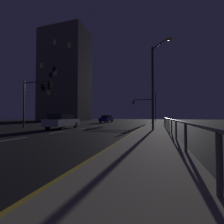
# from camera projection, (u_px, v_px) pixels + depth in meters

# --- Properties ---
(ground_plane) EXTENTS (112.00, 112.00, 0.00)m
(ground_plane) POSITION_uv_depth(u_px,v_px,m) (97.00, 126.00, 20.61)
(ground_plane) COLOR black
(ground_plane) RESTS_ON ground
(sidewalk_right) EXTENTS (2.73, 77.00, 0.14)m
(sidewalk_right) POSITION_uv_depth(u_px,v_px,m) (156.00, 127.00, 18.40)
(sidewalk_right) COLOR gray
(sidewalk_right) RESTS_ON ground
(lane_markings_center) EXTENTS (0.14, 50.00, 0.01)m
(lane_markings_center) POSITION_uv_depth(u_px,v_px,m) (106.00, 125.00, 23.95)
(lane_markings_center) COLOR silver
(lane_markings_center) RESTS_ON ground
(lane_edge_line) EXTENTS (0.14, 53.00, 0.01)m
(lane_edge_line) POSITION_uv_depth(u_px,v_px,m) (145.00, 125.00, 23.65)
(lane_edge_line) COLOR gold
(lane_edge_line) RESTS_ON ground
(car) EXTENTS (2.03, 4.48, 1.57)m
(car) POSITION_uv_depth(u_px,v_px,m) (62.00, 121.00, 16.37)
(car) COLOR silver
(car) RESTS_ON ground
(car_oncoming) EXTENTS (1.89, 4.43, 1.57)m
(car_oncoming) POSITION_uv_depth(u_px,v_px,m) (106.00, 119.00, 33.02)
(car_oncoming) COLOR navy
(car_oncoming) RESTS_ON ground
(traffic_light_far_right) EXTENTS (4.71, 0.34, 5.39)m
(traffic_light_far_right) POSITION_uv_depth(u_px,v_px,m) (143.00, 105.00, 36.62)
(traffic_light_far_right) COLOR #38383D
(traffic_light_far_right) RESTS_ON sidewalk_right
(traffic_light_near_right) EXTENTS (3.86, 0.34, 5.39)m
(traffic_light_near_right) POSITION_uv_depth(u_px,v_px,m) (35.00, 94.00, 16.98)
(traffic_light_near_right) COLOR #38383D
(traffic_light_near_right) RESTS_ON ground
(traffic_light_far_center) EXTENTS (4.39, 0.64, 5.19)m
(traffic_light_far_center) POSITION_uv_depth(u_px,v_px,m) (143.00, 105.00, 34.20)
(traffic_light_far_center) COLOR #4C4C51
(traffic_light_far_center) RESTS_ON sidewalk_right
(street_lamp_median) EXTENTS (1.66, 1.93, 7.31)m
(street_lamp_median) POSITION_uv_depth(u_px,v_px,m) (155.00, 78.00, 13.17)
(street_lamp_median) COLOR #2D3033
(street_lamp_median) RESTS_ON sidewalk_right
(street_lamp_corner) EXTENTS (0.56, 1.84, 7.65)m
(street_lamp_corner) POSITION_uv_depth(u_px,v_px,m) (156.00, 104.00, 42.16)
(street_lamp_corner) COLOR #38383D
(street_lamp_corner) RESTS_ON sidewalk_right
(barrier_fence) EXTENTS (0.09, 26.56, 0.98)m
(barrier_fence) POSITION_uv_depth(u_px,v_px,m) (170.00, 122.00, 12.08)
(barrier_fence) COLOR #59595E
(barrier_fence) RESTS_ON sidewalk_right
(building_distant) EXTENTS (14.88, 9.73, 29.60)m
(building_distant) POSITION_uv_depth(u_px,v_px,m) (65.00, 76.00, 50.68)
(building_distant) COLOR #6B6056
(building_distant) RESTS_ON ground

